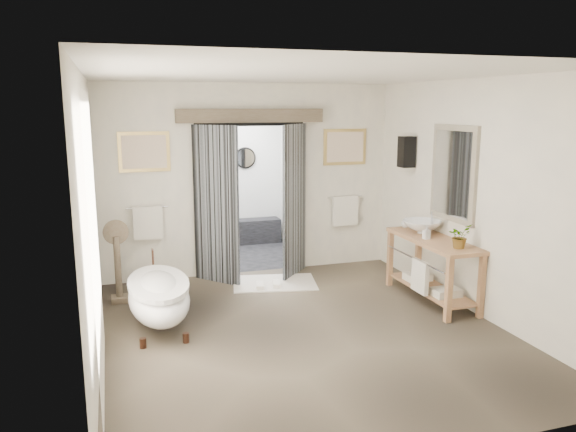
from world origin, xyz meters
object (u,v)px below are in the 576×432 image
Objects in this scene: vanity at (431,264)px; basin at (422,227)px; rug at (274,283)px; clawfoot_tub at (159,296)px.

vanity is 3.07× the size of basin.
rug is at bearing 144.22° from basin.
vanity is at bearing -102.87° from basin.
basin reaches higher than rug.
rug is at bearing 142.93° from vanity.
vanity is at bearing -3.01° from clawfoot_tub.
rug is 2.27m from basin.
clawfoot_tub is 2.13m from rug.
rug is 2.30× the size of basin.
clawfoot_tub is 0.98× the size of vanity.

